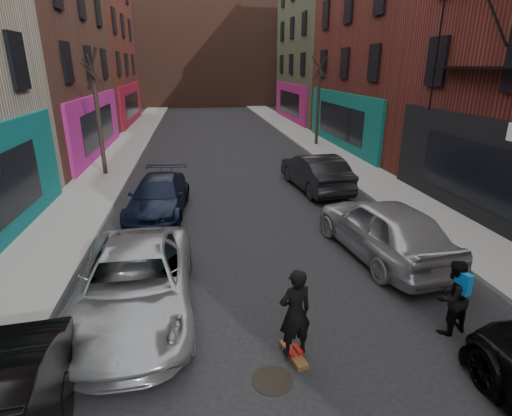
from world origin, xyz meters
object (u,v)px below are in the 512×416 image
object	(u,v)px
parked_left_far	(135,283)
parked_right_far	(384,228)
skateboarder	(295,313)
tree_left_far	(97,104)
parked_right_end	(315,172)
manhole	(272,380)
parked_left_end	(159,197)
skateboard	(294,354)
tree_right_far	(319,91)
pedestrian	(452,297)

from	to	relation	value
parked_left_far	parked_right_far	size ratio (longest dim) A/B	1.06
parked_left_far	skateboarder	distance (m)	3.54
parked_right_far	skateboarder	world-z (taller)	skateboarder
tree_left_far	parked_right_end	distance (m)	10.43
manhole	parked_left_end	bearing A→B (deg)	106.14
skateboard	skateboarder	xyz separation A→B (m)	(-0.00, 0.00, 0.90)
tree_left_far	skateboard	distance (m)	15.49
parked_right_end	manhole	distance (m)	11.44
tree_right_far	parked_right_far	world-z (taller)	tree_right_far
parked_right_end	skateboarder	xyz separation A→B (m)	(-3.43, -10.19, 0.17)
tree_right_far	parked_left_far	distance (m)	20.54
parked_left_far	manhole	world-z (taller)	parked_left_far
tree_right_far	parked_right_far	size ratio (longest dim) A/B	1.38
tree_right_far	pedestrian	bearing A→B (deg)	-99.26
tree_right_far	pedestrian	world-z (taller)	tree_right_far
tree_left_far	parked_left_far	bearing A→B (deg)	-76.12
tree_left_far	skateboard	world-z (taller)	tree_left_far
skateboard	pedestrian	world-z (taller)	pedestrian
skateboarder	tree_left_far	bearing A→B (deg)	-79.76
parked_left_end	parked_right_end	distance (m)	6.76
skateboarder	manhole	xyz separation A→B (m)	(-0.50, -0.53, -0.94)
tree_left_far	parked_left_end	world-z (taller)	tree_left_far
parked_right_end	parked_right_far	bearing A→B (deg)	84.50
parked_left_end	parked_left_far	bearing A→B (deg)	-85.28
pedestrian	parked_right_end	bearing A→B (deg)	-105.13
parked_left_end	parked_right_end	xyz separation A→B (m)	(6.40, 2.16, 0.10)
parked_left_far	tree_right_far	bearing A→B (deg)	61.18
parked_right_far	parked_left_far	bearing A→B (deg)	8.68
tree_right_far	skateboarder	bearing A→B (deg)	-107.91
tree_left_far	tree_right_far	size ratio (longest dim) A/B	0.96
tree_left_far	parked_right_end	world-z (taller)	tree_left_far
parked_left_far	parked_right_end	size ratio (longest dim) A/B	1.11
parked_left_far	manhole	xyz separation A→B (m)	(2.51, -2.40, -0.72)
skateboard	pedestrian	size ratio (longest dim) A/B	0.51
manhole	pedestrian	bearing A→B (deg)	12.15
parked_right_end	pedestrian	bearing A→B (deg)	83.35
parked_right_end	manhole	world-z (taller)	parked_right_end
parked_right_end	skateboarder	size ratio (longest dim) A/B	2.77
skateboard	parked_left_end	bearing A→B (deg)	97.30
tree_left_far	pedestrian	distance (m)	16.64
tree_left_far	manhole	world-z (taller)	tree_left_far
parked_left_far	skateboard	xyz separation A→B (m)	(3.00, -1.87, -0.67)
parked_right_far	skateboard	world-z (taller)	parked_right_far
parked_left_far	manhole	bearing A→B (deg)	-44.94
parked_left_far	parked_right_end	world-z (taller)	parked_right_end
parked_right_far	pedestrian	bearing A→B (deg)	79.64
parked_right_far	manhole	xyz separation A→B (m)	(-3.92, -4.20, -0.83)
tree_left_far	pedestrian	bearing A→B (deg)	-55.96
parked_left_end	skateboard	world-z (taller)	parked_left_end
parked_left_end	manhole	world-z (taller)	parked_left_end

